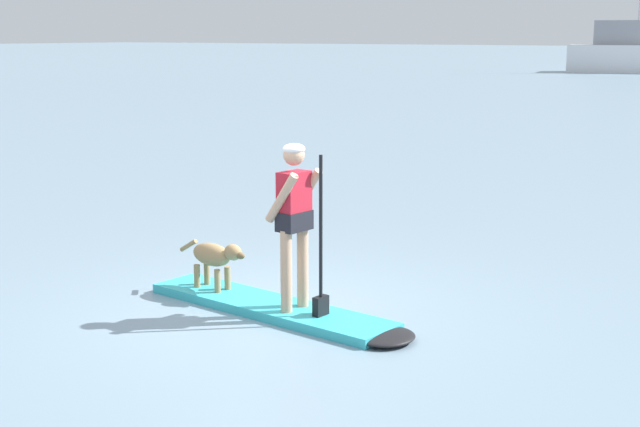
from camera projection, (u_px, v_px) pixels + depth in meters
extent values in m
plane|color=gray|center=(270.00, 311.00, 9.65)|extent=(400.00, 400.00, 0.00)
cube|color=#33B2BF|center=(270.00, 307.00, 9.64)|extent=(3.08, 0.99, 0.10)
ellipsoid|color=black|center=(385.00, 336.00, 8.70)|extent=(0.63, 0.68, 0.10)
cylinder|color=tan|center=(303.00, 266.00, 9.42)|extent=(0.12, 0.12, 0.86)
cylinder|color=tan|center=(286.00, 271.00, 9.22)|extent=(0.12, 0.12, 0.86)
cube|color=black|center=(294.00, 221.00, 9.22)|extent=(0.26, 0.38, 0.20)
cube|color=#B21E2D|center=(294.00, 200.00, 9.18)|extent=(0.24, 0.36, 0.59)
sphere|color=tan|center=(294.00, 155.00, 9.09)|extent=(0.22, 0.22, 0.22)
ellipsoid|color=white|center=(294.00, 149.00, 9.08)|extent=(0.23, 0.23, 0.11)
cylinder|color=tan|center=(306.00, 193.00, 9.31)|extent=(0.43, 0.14, 0.54)
cylinder|color=tan|center=(282.00, 198.00, 9.02)|extent=(0.43, 0.14, 0.54)
cylinder|color=black|center=(321.00, 236.00, 9.03)|extent=(0.04, 0.04, 1.65)
cube|color=black|center=(321.00, 306.00, 9.17)|extent=(0.10, 0.19, 0.20)
ellipsoid|color=#997A51|center=(212.00, 255.00, 10.09)|extent=(0.57, 0.28, 0.26)
ellipsoid|color=#997A51|center=(233.00, 252.00, 9.87)|extent=(0.24, 0.18, 0.18)
ellipsoid|color=brown|center=(240.00, 256.00, 9.80)|extent=(0.13, 0.09, 0.08)
cylinder|color=#997A51|center=(189.00, 245.00, 10.31)|extent=(0.27, 0.08, 0.18)
cylinder|color=#997A51|center=(228.00, 278.00, 10.10)|extent=(0.07, 0.07, 0.26)
cylinder|color=#997A51|center=(218.00, 281.00, 9.98)|extent=(0.07, 0.07, 0.26)
cylinder|color=#997A51|center=(207.00, 273.00, 10.30)|extent=(0.07, 0.07, 0.26)
cylinder|color=#997A51|center=(197.00, 276.00, 10.19)|extent=(0.07, 0.07, 0.26)
cube|color=white|center=(630.00, 59.00, 66.99)|extent=(9.48, 5.38, 2.03)
cube|color=gray|center=(623.00, 33.00, 66.96)|extent=(4.50, 3.44, 1.79)
cylinder|color=silver|center=(623.00, 29.00, 66.90)|extent=(3.08, 0.83, 0.14)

